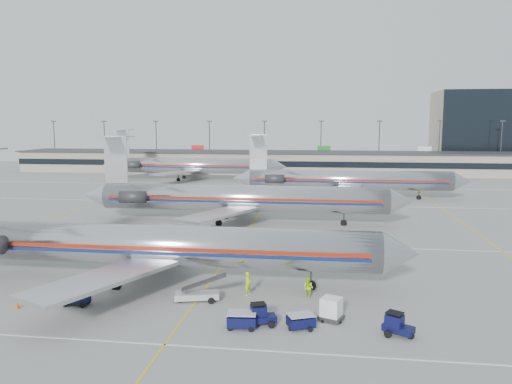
% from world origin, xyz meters
% --- Properties ---
extents(ground, '(260.00, 260.00, 0.00)m').
position_xyz_m(ground, '(0.00, 0.00, 0.00)').
color(ground, gray).
rests_on(ground, ground).
extents(apron_markings, '(160.00, 0.15, 0.02)m').
position_xyz_m(apron_markings, '(0.00, 10.00, 0.01)').
color(apron_markings, silver).
rests_on(apron_markings, ground).
extents(terminal, '(162.00, 17.00, 6.25)m').
position_xyz_m(terminal, '(0.00, 97.97, 3.16)').
color(terminal, gray).
rests_on(terminal, ground).
extents(light_mast_row, '(163.60, 0.40, 15.28)m').
position_xyz_m(light_mast_row, '(0.00, 112.00, 8.58)').
color(light_mast_row, '#38383D').
rests_on(light_mast_row, ground).
extents(distant_building, '(30.00, 20.00, 25.00)m').
position_xyz_m(distant_building, '(62.00, 128.00, 12.50)').
color(distant_building, tan).
rests_on(distant_building, ground).
extents(jet_foreground, '(45.87, 27.01, 12.01)m').
position_xyz_m(jet_foreground, '(-5.60, -5.70, 3.48)').
color(jet_foreground, silver).
rests_on(jet_foreground, ground).
extents(jet_second_row, '(48.00, 28.26, 12.56)m').
position_xyz_m(jet_second_row, '(-2.42, 22.41, 3.65)').
color(jet_second_row, silver).
rests_on(jet_second_row, ground).
extents(jet_third_row, '(45.10, 27.74, 12.33)m').
position_xyz_m(jet_third_row, '(13.92, 49.18, 3.58)').
color(jet_third_row, silver).
rests_on(jet_third_row, ground).
extents(jet_back_row, '(47.62, 29.29, 13.02)m').
position_xyz_m(jet_back_row, '(-23.83, 75.19, 3.78)').
color(jet_back_row, silver).
rests_on(jet_back_row, ground).
extents(tug_left, '(1.97, 1.05, 1.60)m').
position_xyz_m(tug_left, '(-9.22, -12.06, 0.73)').
color(tug_left, '#090B33').
rests_on(tug_left, ground).
extents(tug_center, '(2.19, 1.61, 1.60)m').
position_xyz_m(tug_center, '(5.75, -14.02, 0.73)').
color(tug_center, '#090B33').
rests_on(tug_center, ground).
extents(tug_right, '(2.24, 1.89, 1.64)m').
position_xyz_m(tug_right, '(15.05, -14.53, 0.75)').
color(tug_right, '#090B33').
rests_on(tug_right, ground).
extents(cart_inner, '(2.10, 1.52, 1.14)m').
position_xyz_m(cart_inner, '(4.52, -14.69, 0.60)').
color(cart_inner, '#090B33').
rests_on(cart_inner, ground).
extents(cart_outer, '(2.15, 1.84, 1.03)m').
position_xyz_m(cart_outer, '(8.61, -14.21, 0.55)').
color(cart_outer, '#090B33').
rests_on(cart_outer, ground).
extents(uld_container, '(2.01, 1.86, 1.71)m').
position_xyz_m(uld_container, '(10.73, -12.48, 0.86)').
color(uld_container, '#2D2D30').
rests_on(uld_container, ground).
extents(belt_loader, '(4.32, 2.08, 2.21)m').
position_xyz_m(belt_loader, '(0.12, -9.81, 0.59)').
color(belt_loader, '#A0A0A0').
rests_on(belt_loader, ground).
extents(ramp_worker_near, '(0.76, 0.85, 1.96)m').
position_xyz_m(ramp_worker_near, '(3.93, -7.89, 0.98)').
color(ramp_worker_near, '#BEE415').
rests_on(ramp_worker_near, ground).
extents(ramp_worker_far, '(1.05, 0.97, 1.75)m').
position_xyz_m(ramp_worker_far, '(8.93, -8.00, 0.88)').
color(ramp_worker_far, '#ADE215').
rests_on(ramp_worker_far, ground).
extents(cone_right, '(0.60, 0.60, 0.62)m').
position_xyz_m(cone_right, '(15.68, -13.58, 0.31)').
color(cone_right, '#D03D06').
rests_on(cone_right, ground).
extents(cone_left, '(0.51, 0.51, 0.53)m').
position_xyz_m(cone_left, '(-13.34, -13.33, 0.27)').
color(cone_left, '#D03D06').
rests_on(cone_left, ground).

